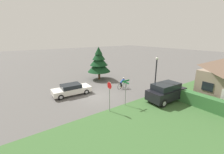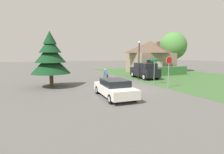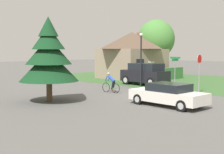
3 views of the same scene
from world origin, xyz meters
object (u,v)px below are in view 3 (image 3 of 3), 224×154
Objects in this scene: street_lamp at (141,53)px; deciduous_tree_right at (156,39)px; cottage_house at (132,54)px; street_name_sign at (175,67)px; parked_suv_right at (145,74)px; cyclist at (111,83)px; conifer_tall_near at (49,56)px; sedan_left_lane at (168,95)px; stop_sign at (199,66)px.

street_lamp is 13.17m from deciduous_tree_right.
cottage_house is 11.91m from street_name_sign.
deciduous_tree_right is at bearing -56.00° from parked_suv_right.
street_name_sign reaches higher than parked_suv_right.
parked_suv_right is at bearing -126.25° from cottage_house.
cyclist is at bearing -142.79° from cottage_house.
street_lamp is 0.67× the size of deciduous_tree_right.
parked_suv_right is 0.86× the size of conifer_tall_near.
conifer_tall_near is at bearing 100.20° from parked_suv_right.
sedan_left_lane is at bearing 160.11° from cyclist.
cottage_house reaches higher than cyclist.
deciduous_tree_right reaches higher than street_lamp.
deciduous_tree_right is (17.84, 13.71, 3.97)m from sedan_left_lane.
cyclist is 0.36× the size of street_lamp.
street_lamp is at bearing -39.21° from sedan_left_lane.
stop_sign is at bearing 168.42° from parked_suv_right.
cottage_house is 2.70× the size of street_name_sign.
cottage_house is at bearing -37.39° from parked_suv_right.
conifer_tall_near is (-9.79, 2.83, 0.96)m from street_name_sign.
sedan_left_lane is 6.36m from stop_sign.
sedan_left_lane is at bearing -129.16° from cottage_house.
cottage_house reaches higher than stop_sign.
deciduous_tree_right reaches higher than cottage_house.
parked_suv_right is (5.83, 1.28, 0.30)m from cyclist.
deciduous_tree_right reaches higher than sedan_left_lane.
cottage_house reaches higher than parked_suv_right.
cottage_house is at bearing 56.62° from street_name_sign.
cottage_house reaches higher than sedan_left_lane.
cyclist is at bearing 143.76° from street_name_sign.
deciduous_tree_right reaches higher than stop_sign.
stop_sign is at bearing -74.56° from sedan_left_lane.
parked_suv_right is 1.56× the size of stop_sign.
cyclist is 5.98m from parked_suv_right.
stop_sign is 1.08× the size of street_name_sign.
street_lamp is (4.65, 0.83, 2.19)m from cyclist.
parked_suv_right is 0.94× the size of street_lamp.
cottage_house is at bearing -119.20° from stop_sign.
cyclist is at bearing -50.97° from stop_sign.
cyclist is 0.33× the size of conifer_tall_near.
street_lamp is at bearing 113.94° from parked_suv_right.
deciduous_tree_right is (10.13, 6.08, 3.61)m from parked_suv_right.
stop_sign is (-1.64, -6.30, 1.01)m from parked_suv_right.
deciduous_tree_right is (15.96, 7.36, 3.91)m from cyclist.
street_name_sign is at bearing -16.11° from conifer_tall_near.
stop_sign is (6.07, 1.33, 1.37)m from sedan_left_lane.
street_lamp is (6.53, 7.18, 2.25)m from sedan_left_lane.
cyclist is 18.01m from deciduous_tree_right.
cottage_house is 18.35m from sedan_left_lane.
cyclist is 6.07m from conifer_tall_near.
street_name_sign is at bearing -138.86° from deciduous_tree_right.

